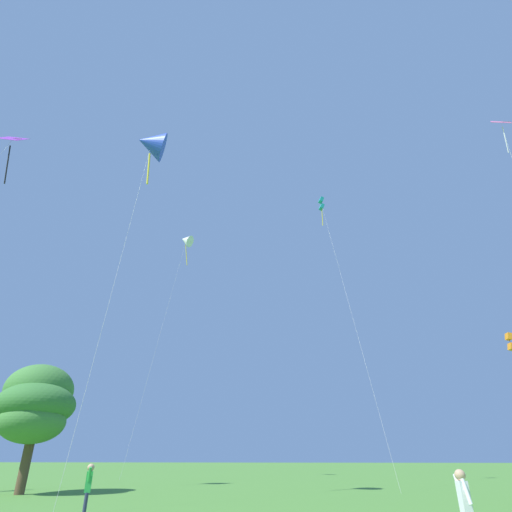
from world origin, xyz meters
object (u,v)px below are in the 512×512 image
(kite_purple_streamer, at_px, (8,152))
(kite_teal_box, at_px, (322,206))
(tree_right_cluster, at_px, (36,404))
(person_foreground_watcher, at_px, (88,486))
(kite_pink_low, at_px, (505,136))
(kite_blue_delta, at_px, (151,144))
(kite_orange_box, at_px, (510,342))
(kite_white_distant, at_px, (186,240))
(person_in_red_shirt, at_px, (465,504))

(kite_purple_streamer, relative_size, kite_teal_box, 0.98)
(kite_teal_box, xyz_separation_m, tree_right_cluster, (-17.70, -12.82, -20.04))
(kite_purple_streamer, distance_m, kite_teal_box, 27.76)
(kite_purple_streamer, relative_size, person_foreground_watcher, 15.96)
(kite_pink_low, bearing_deg, kite_blue_delta, -159.03)
(tree_right_cluster, bearing_deg, person_foreground_watcher, -47.22)
(kite_orange_box, bearing_deg, person_foreground_watcher, -131.72)
(kite_orange_box, bearing_deg, kite_blue_delta, -141.46)
(kite_pink_low, xyz_separation_m, kite_teal_box, (-15.85, 5.46, -2.30))
(kite_pink_low, relative_size, kite_purple_streamer, 1.16)
(person_foreground_watcher, distance_m, tree_right_cluster, 13.50)
(person_foreground_watcher, height_order, tree_right_cluster, tree_right_cluster)
(kite_white_distant, relative_size, person_in_red_shirt, 17.32)
(kite_blue_delta, height_order, kite_orange_box, kite_blue_delta)
(kite_pink_low, height_order, kite_orange_box, kite_pink_low)
(kite_pink_low, height_order, kite_blue_delta, kite_pink_low)
(kite_white_distant, bearing_deg, tree_right_cluster, -94.02)
(kite_blue_delta, distance_m, tree_right_cluster, 17.17)
(kite_blue_delta, height_order, kite_teal_box, kite_teal_box)
(kite_blue_delta, bearing_deg, kite_pink_low, 20.97)
(kite_pink_low, bearing_deg, kite_purple_streamer, -168.64)
(kite_blue_delta, bearing_deg, kite_teal_box, 54.28)
(tree_right_cluster, bearing_deg, kite_orange_box, 29.50)
(kite_pink_low, xyz_separation_m, kite_white_distant, (-32.14, 12.68, -1.28))
(kite_white_distant, distance_m, kite_teal_box, 17.85)
(kite_blue_delta, distance_m, kite_orange_box, 37.71)
(kite_teal_box, distance_m, person_foreground_watcher, 33.74)
(kite_orange_box, relative_size, person_in_red_shirt, 8.35)
(kite_blue_delta, bearing_deg, kite_white_distant, 101.81)
(kite_pink_low, distance_m, kite_blue_delta, 29.98)
(kite_blue_delta, distance_m, person_in_red_shirt, 25.24)
(kite_white_distant, relative_size, kite_purple_streamer, 1.05)
(tree_right_cluster, bearing_deg, kite_teal_box, 35.92)
(kite_pink_low, bearing_deg, kite_white_distant, 158.46)
(kite_pink_low, relative_size, person_in_red_shirt, 19.06)
(kite_purple_streamer, height_order, person_in_red_shirt, kite_purple_streamer)
(person_in_red_shirt, bearing_deg, kite_blue_delta, 140.20)
(kite_blue_delta, distance_m, person_foreground_watcher, 20.51)
(person_in_red_shirt, distance_m, tree_right_cluster, 23.36)
(person_in_red_shirt, bearing_deg, kite_pink_low, 54.59)
(person_in_red_shirt, bearing_deg, person_foreground_watcher, 158.24)
(kite_blue_delta, bearing_deg, tree_right_cluster, 153.59)
(kite_white_distant, height_order, kite_teal_box, kite_white_distant)
(kite_white_distant, bearing_deg, person_in_red_shirt, -62.70)
(kite_orange_box, bearing_deg, kite_teal_box, -158.02)
(kite_white_distant, relative_size, kite_orange_box, 2.07)
(kite_purple_streamer, xyz_separation_m, person_foreground_watcher, (15.34, -8.86, -22.10))
(kite_pink_low, height_order, person_foreground_watcher, kite_pink_low)
(kite_pink_low, bearing_deg, tree_right_cluster, -167.63)
(kite_blue_delta, xyz_separation_m, tree_right_cluster, (-6.25, 3.10, -15.68))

